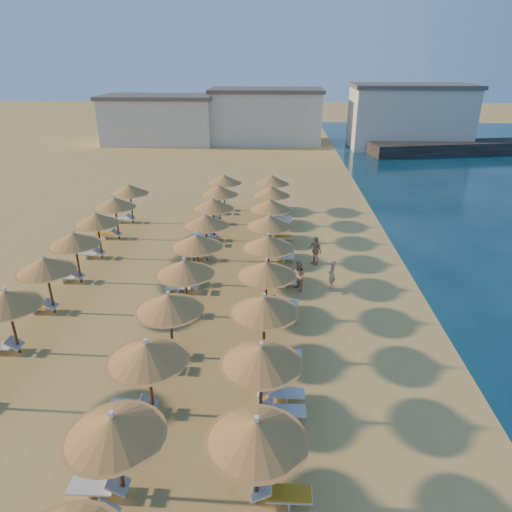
{
  "coord_description": "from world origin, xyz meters",
  "views": [
    {
      "loc": [
        2.31,
        -18.92,
        11.39
      ],
      "look_at": [
        1.23,
        4.0,
        1.3
      ],
      "focal_mm": 32.0,
      "sensor_mm": 36.0,
      "label": 1
    }
  ],
  "objects_px": {
    "parasol_row_west": "(191,254)",
    "beachgoer_a": "(332,274)",
    "jetty": "(485,147)",
    "parasol_row_east": "(267,255)",
    "beachgoer_b": "(299,276)",
    "beachgoer_c": "(315,250)"
  },
  "relations": [
    {
      "from": "parasol_row_west",
      "to": "beachgoer_a",
      "type": "bearing_deg",
      "value": 13.22
    },
    {
      "from": "parasol_row_east",
      "to": "beachgoer_c",
      "type": "height_order",
      "value": "parasol_row_east"
    },
    {
      "from": "parasol_row_west",
      "to": "jetty",
      "type": "bearing_deg",
      "value": 52.56
    },
    {
      "from": "beachgoer_c",
      "to": "beachgoer_a",
      "type": "relative_size",
      "value": 1.12
    },
    {
      "from": "parasol_row_east",
      "to": "beachgoer_a",
      "type": "distance_m",
      "value": 4.18
    },
    {
      "from": "parasol_row_west",
      "to": "beachgoer_a",
      "type": "distance_m",
      "value": 7.54
    },
    {
      "from": "beachgoer_a",
      "to": "jetty",
      "type": "bearing_deg",
      "value": 168.14
    },
    {
      "from": "parasol_row_west",
      "to": "beachgoer_b",
      "type": "distance_m",
      "value": 5.77
    },
    {
      "from": "jetty",
      "to": "beachgoer_c",
      "type": "height_order",
      "value": "beachgoer_c"
    },
    {
      "from": "jetty",
      "to": "parasol_row_west",
      "type": "relative_size",
      "value": 0.94
    },
    {
      "from": "jetty",
      "to": "parasol_row_east",
      "type": "height_order",
      "value": "parasol_row_east"
    },
    {
      "from": "jetty",
      "to": "beachgoer_a",
      "type": "xyz_separation_m",
      "value": [
        -23.41,
        -38.22,
        0.03
      ]
    },
    {
      "from": "parasol_row_west",
      "to": "beachgoer_b",
      "type": "xyz_separation_m",
      "value": [
        5.37,
        1.24,
        -1.7
      ]
    },
    {
      "from": "parasol_row_west",
      "to": "beachgoer_a",
      "type": "xyz_separation_m",
      "value": [
        7.14,
        1.68,
        -1.74
      ]
    },
    {
      "from": "parasol_row_west",
      "to": "beachgoer_a",
      "type": "relative_size",
      "value": 20.58
    },
    {
      "from": "parasol_row_east",
      "to": "beachgoer_b",
      "type": "distance_m",
      "value": 2.67
    },
    {
      "from": "jetty",
      "to": "parasol_row_east",
      "type": "distance_m",
      "value": 48.1
    },
    {
      "from": "jetty",
      "to": "beachgoer_b",
      "type": "height_order",
      "value": "beachgoer_b"
    },
    {
      "from": "beachgoer_c",
      "to": "jetty",
      "type": "bearing_deg",
      "value": 110.42
    },
    {
      "from": "jetty",
      "to": "beachgoer_b",
      "type": "bearing_deg",
      "value": -134.45
    },
    {
      "from": "beachgoer_b",
      "to": "jetty",
      "type": "bearing_deg",
      "value": 120.08
    },
    {
      "from": "beachgoer_c",
      "to": "beachgoer_a",
      "type": "height_order",
      "value": "beachgoer_c"
    }
  ]
}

